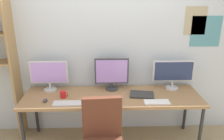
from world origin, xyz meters
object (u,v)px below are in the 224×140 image
keyboard_right (157,102)px  coffee_mug (63,94)px  computer_mouse (45,100)px  laptop_closed (142,95)px  desk (112,99)px  keyboard_left (68,103)px  monitor_left (49,74)px  monitor_right (173,73)px  monitor_center (112,73)px

keyboard_right → coffee_mug: coffee_mug is taller
computer_mouse → laptop_closed: 1.28m
desk → coffee_mug: size_ratio=22.63×
computer_mouse → coffee_mug: bearing=27.0°
keyboard_right → computer_mouse: bearing=176.8°
desk → keyboard_left: size_ratio=6.34×
monitor_left → monitor_right: (1.76, 0.00, -0.00)m
monitor_center → computer_mouse: (-0.86, -0.36, -0.23)m
monitor_right → computer_mouse: monitor_right is taller
monitor_left → keyboard_right: 1.52m
monitor_right → keyboard_right: size_ratio=1.84×
desk → coffee_mug: bearing=-176.4°
desk → computer_mouse: 0.88m
keyboard_left → computer_mouse: bearing=165.2°
keyboard_left → laptop_closed: size_ratio=1.18×
monitor_left → monitor_right: monitor_left is taller
desk → laptop_closed: (0.40, -0.01, 0.06)m
desk → keyboard_left: 0.61m
computer_mouse → monitor_left: bearing=92.3°
keyboard_left → monitor_right: bearing=17.1°
keyboard_left → computer_mouse: (-0.30, 0.08, 0.01)m
computer_mouse → coffee_mug: coffee_mug is taller
monitor_left → keyboard_right: (1.44, -0.44, -0.23)m
coffee_mug → keyboard_right: bearing=-8.9°
monitor_center → coffee_mug: monitor_center is taller
monitor_left → coffee_mug: monitor_left is taller
monitor_center → laptop_closed: 0.52m
computer_mouse → keyboard_right: bearing=-3.2°
keyboard_left → monitor_left: bearing=125.8°
monitor_left → computer_mouse: bearing=-87.7°
monitor_center → monitor_right: bearing=-0.0°
monitor_right → laptop_closed: (-0.48, -0.22, -0.23)m
desk → laptop_closed: size_ratio=7.50×
laptop_closed → keyboard_right: bearing=-45.4°
computer_mouse → laptop_closed: computer_mouse is taller
keyboard_right → computer_mouse: computer_mouse is taller
coffee_mug → monitor_center: bearing=21.2°
monitor_left → monitor_center: 0.88m
monitor_left → monitor_right: 1.76m
monitor_right → laptop_closed: size_ratio=1.84×
keyboard_right → coffee_mug: (-1.21, 0.19, 0.04)m
keyboard_right → coffee_mug: bearing=171.1°
monitor_left → keyboard_left: size_ratio=1.40×
keyboard_left → coffee_mug: bearing=115.9°
desk → computer_mouse: computer_mouse is taller
monitor_center → laptop_closed: bearing=-28.9°
computer_mouse → laptop_closed: bearing=6.3°
desk → monitor_left: size_ratio=4.53×
monitor_center → computer_mouse: size_ratio=4.97×
keyboard_left → desk: bearing=22.3°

